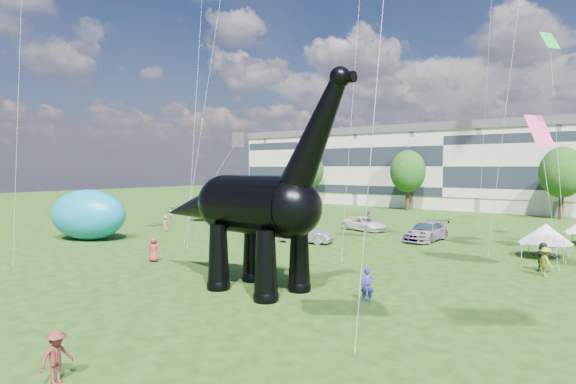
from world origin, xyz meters
The scene contains 14 objects.
ground centered at (0.00, 0.00, 0.00)m, with size 220.00×220.00×0.00m, color #16330C.
terrace_row centered at (-8.00, 62.00, 6.00)m, with size 78.00×11.00×12.00m, color beige.
tree_far_left centered at (-30.00, 53.00, 6.29)m, with size 5.20×5.20×9.44m.
tree_mid_left centered at (-12.00, 53.00, 6.29)m, with size 5.20×5.20×9.44m.
tree_mid_right centered at (8.00, 53.00, 6.29)m, with size 5.20×5.20×9.44m.
dinosaur_sculpture centered at (0.67, 4.92, 4.27)m, with size 13.84×3.95×11.32m.
car_silver centered at (-17.85, 27.03, 0.76)m, with size 1.79×4.44×1.51m, color #BCBCC1.
car_grey centered at (-5.91, 19.07, 0.73)m, with size 1.55×4.45×1.47m, color gray.
car_white centered at (-5.89, 29.05, 0.69)m, with size 2.30×4.98×1.38m, color white.
car_dark centered at (1.64, 26.46, 0.82)m, with size 2.29×5.63×1.63m, color #595960.
gazebo_near centered at (11.31, 24.21, 1.71)m, with size 3.57×3.57×2.44m.
gazebo_left centered at (-25.09, 25.43, 2.02)m, with size 4.41×4.41×2.88m.
inflatable_teal centered at (-22.10, 8.65, 2.23)m, with size 7.14×4.46×4.46m, color #0D789E.
visitors centered at (-0.43, 16.31, 0.88)m, with size 47.24×39.50×1.90m.
Camera 1 is at (17.79, -13.71, 6.45)m, focal length 30.00 mm.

